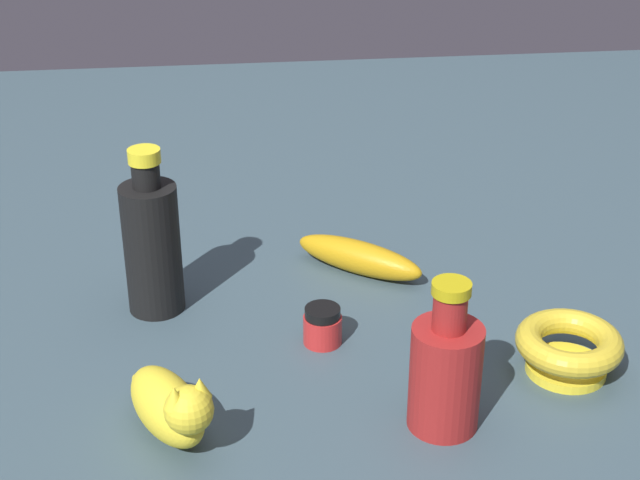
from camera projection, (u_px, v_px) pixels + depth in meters
name	position (u px, v px, depth m)	size (l,w,h in m)	color
ground	(320.00, 305.00, 1.16)	(2.00, 2.00, 0.00)	#384C56
banana	(359.00, 257.00, 1.22)	(0.18, 0.04, 0.04)	#BF8C12
cat_figurine	(171.00, 406.00, 0.92)	(0.10, 0.14, 0.09)	yellow
bowl	(569.00, 347.00, 1.02)	(0.11, 0.11, 0.05)	yellow
nail_polish_jar	(323.00, 325.00, 1.08)	(0.04, 0.04, 0.04)	red
bottle_short	(446.00, 371.00, 0.93)	(0.07, 0.07, 0.16)	maroon
bottle_tall	(152.00, 244.00, 1.11)	(0.07, 0.07, 0.20)	black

